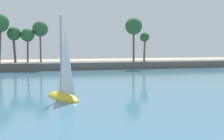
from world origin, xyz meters
TOP-DOWN VIEW (x-y plane):
  - sea at (0.00, 58.92)m, footprint 220.00×105.20m
  - palm_headland at (-0.21, 71.50)m, footprint 104.73×6.57m
  - sailboat_near_shore at (2.31, 29.55)m, footprint 4.13×7.12m

SIDE VIEW (x-z plane):
  - sea at x=0.00m, z-range 0.00..0.06m
  - sailboat_near_shore at x=2.31m, z-range -4.00..5.90m
  - palm_headland at x=-0.21m, z-range -3.42..9.73m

